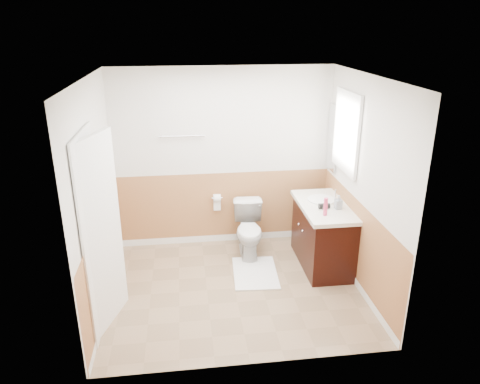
{
  "coord_description": "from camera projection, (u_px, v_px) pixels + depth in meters",
  "views": [
    {
      "loc": [
        -0.54,
        -4.66,
        3.03
      ],
      "look_at": [
        0.1,
        0.25,
        1.15
      ],
      "focal_mm": 33.75,
      "sensor_mm": 36.0,
      "label": 1
    }
  ],
  "objects": [
    {
      "name": "window_glass",
      "position": [
        348.0,
        132.0,
        5.56
      ],
      "size": [
        0.01,
        0.7,
        0.9
      ],
      "primitive_type": "cube",
      "color": "white",
      "rests_on": "wall_right"
    },
    {
      "name": "window_frame",
      "position": [
        346.0,
        132.0,
        5.56
      ],
      "size": [
        0.04,
        0.8,
        1.0
      ],
      "primitive_type": "cube",
      "color": "white",
      "rests_on": "wall_right"
    },
    {
      "name": "tp_sheet",
      "position": [
        217.0,
        205.0,
        6.38
      ],
      "size": [
        0.1,
        0.01,
        0.16
      ],
      "primitive_type": "cube",
      "color": "white",
      "rests_on": "tp_roll"
    },
    {
      "name": "bath_mat",
      "position": [
        255.0,
        273.0,
        5.78
      ],
      "size": [
        0.6,
        0.83,
        0.02
      ],
      "primitive_type": "cube",
      "rotation": [
        0.0,
        0.0,
        -0.06
      ],
      "color": "white",
      "rests_on": "floor"
    },
    {
      "name": "wall_left",
      "position": [
        95.0,
        198.0,
        4.84
      ],
      "size": [
        0.0,
        3.0,
        3.0
      ],
      "primitive_type": "plane",
      "rotation": [
        1.57,
        0.0,
        1.57
      ],
      "color": "silver",
      "rests_on": "floor"
    },
    {
      "name": "wainscot_left",
      "position": [
        104.0,
        260.0,
        5.11
      ],
      "size": [
        0.0,
        2.6,
        2.6
      ],
      "primitive_type": "plane",
      "rotation": [
        1.57,
        0.0,
        1.57
      ],
      "color": "#BA7A4A",
      "rests_on": "floor"
    },
    {
      "name": "tp_roll",
      "position": [
        217.0,
        198.0,
        6.34
      ],
      "size": [
        0.1,
        0.11,
        0.11
      ],
      "primitive_type": "cylinder",
      "rotation": [
        0.0,
        1.57,
        0.0
      ],
      "color": "white",
      "rests_on": "tp_holder_bar"
    },
    {
      "name": "hair_dryer_handle",
      "position": [
        321.0,
        207.0,
        5.62
      ],
      "size": [
        0.03,
        0.03,
        0.07
      ],
      "primitive_type": "cylinder",
      "color": "black",
      "rests_on": "countertop"
    },
    {
      "name": "hair_dryer_body",
      "position": [
        324.0,
        206.0,
        5.59
      ],
      "size": [
        0.14,
        0.07,
        0.07
      ],
      "primitive_type": "cylinder",
      "rotation": [
        0.0,
        1.57,
        0.0
      ],
      "color": "black",
      "rests_on": "countertop"
    },
    {
      "name": "ceiling",
      "position": [
        233.0,
        77.0,
        4.57
      ],
      "size": [
        3.0,
        3.0,
        0.0
      ],
      "primitive_type": "plane",
      "rotation": [
        3.14,
        0.0,
        0.0
      ],
      "color": "white",
      "rests_on": "floor"
    },
    {
      "name": "wainscot_front",
      "position": [
        251.0,
        319.0,
        4.09
      ],
      "size": [
        3.0,
        0.0,
        3.0
      ],
      "primitive_type": "plane",
      "rotation": [
        -1.57,
        0.0,
        0.0
      ],
      "color": "#BA7A4A",
      "rests_on": "floor"
    },
    {
      "name": "sink_basin",
      "position": [
        321.0,
        200.0,
        5.85
      ],
      "size": [
        0.36,
        0.36,
        0.02
      ],
      "primitive_type": "cylinder",
      "color": "white",
      "rests_on": "countertop"
    },
    {
      "name": "wall_front",
      "position": [
        252.0,
        246.0,
        3.81
      ],
      "size": [
        3.0,
        0.0,
        3.0
      ],
      "primitive_type": "plane",
      "rotation": [
        -1.57,
        0.0,
        0.0
      ],
      "color": "silver",
      "rests_on": "floor"
    },
    {
      "name": "door",
      "position": [
        101.0,
        236.0,
        4.51
      ],
      "size": [
        0.29,
        0.78,
        2.04
      ],
      "primitive_type": "cube",
      "rotation": [
        0.0,
        0.0,
        -0.31
      ],
      "color": "white",
      "rests_on": "wall_left"
    },
    {
      "name": "floor",
      "position": [
        234.0,
        288.0,
        5.46
      ],
      "size": [
        3.0,
        3.0,
        0.0
      ],
      "primitive_type": "plane",
      "color": "#8C7051",
      "rests_on": "ground"
    },
    {
      "name": "faucet",
      "position": [
        335.0,
        195.0,
        5.85
      ],
      "size": [
        0.02,
        0.02,
        0.14
      ],
      "primitive_type": "cylinder",
      "color": "silver",
      "rests_on": "countertop"
    },
    {
      "name": "towel_bar",
      "position": [
        182.0,
        136.0,
        5.98
      ],
      "size": [
        0.62,
        0.02,
        0.02
      ],
      "primitive_type": "cylinder",
      "rotation": [
        0.0,
        1.57,
        0.0
      ],
      "color": "silver",
      "rests_on": "wall_back"
    },
    {
      "name": "door_frame",
      "position": [
        93.0,
        235.0,
        4.5
      ],
      "size": [
        0.02,
        0.92,
        2.1
      ],
      "primitive_type": "cube",
      "color": "white",
      "rests_on": "wall_left"
    },
    {
      "name": "tp_holder_bar",
      "position": [
        217.0,
        198.0,
        6.34
      ],
      "size": [
        0.14,
        0.02,
        0.02
      ],
      "primitive_type": "cylinder",
      "rotation": [
        0.0,
        1.57,
        0.0
      ],
      "color": "silver",
      "rests_on": "wall_back"
    },
    {
      "name": "lotion_bottle",
      "position": [
        326.0,
        207.0,
        5.37
      ],
      "size": [
        0.05,
        0.05,
        0.22
      ],
      "primitive_type": "cylinder",
      "color": "#D83762",
      "rests_on": "countertop"
    },
    {
      "name": "soap_dispenser",
      "position": [
        338.0,
        202.0,
        5.56
      ],
      "size": [
        0.09,
        0.09,
        0.18
      ],
      "primitive_type": "imported",
      "rotation": [
        0.0,
        0.0,
        0.07
      ],
      "color": "gray",
      "rests_on": "countertop"
    },
    {
      "name": "vanity_cabinet",
      "position": [
        323.0,
        237.0,
        5.88
      ],
      "size": [
        0.55,
        1.1,
        0.8
      ],
      "primitive_type": "cube",
      "color": "black",
      "rests_on": "floor"
    },
    {
      "name": "wainscot_back",
      "position": [
        224.0,
        209.0,
        6.48
      ],
      "size": [
        3.0,
        0.0,
        3.0
      ],
      "primitive_type": "plane",
      "rotation": [
        1.57,
        0.0,
        0.0
      ],
      "color": "#BA7A4A",
      "rests_on": "floor"
    },
    {
      "name": "wall_back",
      "position": [
        223.0,
        159.0,
        6.22
      ],
      "size": [
        3.0,
        0.0,
        3.0
      ],
      "primitive_type": "plane",
      "rotation": [
        1.57,
        0.0,
        0.0
      ],
      "color": "silver",
      "rests_on": "floor"
    },
    {
      "name": "wall_right",
      "position": [
        363.0,
        186.0,
        5.2
      ],
      "size": [
        0.0,
        3.0,
        3.0
      ],
      "primitive_type": "plane",
      "rotation": [
        1.57,
        0.0,
        -1.57
      ],
      "color": "silver",
      "rests_on": "floor"
    },
    {
      "name": "vanity_knob_right",
      "position": [
        299.0,
        224.0,
        5.88
      ],
      "size": [
        0.03,
        0.03,
        0.03
      ],
      "primitive_type": "sphere",
      "color": "silver",
      "rests_on": "vanity_cabinet"
    },
    {
      "name": "mirror_panel",
      "position": [
        332.0,
        138.0,
        6.11
      ],
      "size": [
        0.02,
        0.35,
        0.9
      ],
      "primitive_type": "cube",
      "color": "silver",
      "rests_on": "wall_right"
    },
    {
      "name": "vanity_knob_left",
      "position": [
        303.0,
        231.0,
        5.69
      ],
      "size": [
        0.03,
        0.03,
        0.03
      ],
      "primitive_type": "sphere",
      "color": "silver",
      "rests_on": "vanity_cabinet"
    },
    {
      "name": "toilet",
      "position": [
        249.0,
        230.0,
        6.15
      ],
      "size": [
        0.45,
        0.73,
        0.72
      ],
      "primitive_type": "imported",
      "rotation": [
        0.0,
        0.0,
        -0.06
      ],
      "color": "silver",
      "rests_on": "floor"
    },
    {
      "name": "door_knob",
      "position": [
        112.0,
        228.0,
        4.85
      ],
      "size": [
        0.06,
        0.06,
        0.06
      ],
      "primitive_type": "sphere",
      "color": "silver",
      "rests_on": "door"
    },
    {
      "name": "wainscot_right",
      "position": [
        356.0,
        244.0,
        5.46
      ],
      "size": [
        0.0,
        2.6,
        2.6
      ],
      "primitive_type": "plane",
      "rotation": [
        1.57,
        0.0,
        -1.57
      ],
      "color": "#BA7A4A",
      "rests_on": "floor"
    },
    {
      "name": "countertop",
      "position": [
        324.0,
        207.0,
        5.72
      ],
      "size": [
        0.6,
        1.15,
        0.05
      ],
      "primitive_type": "cube",
      "color": "white",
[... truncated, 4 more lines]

